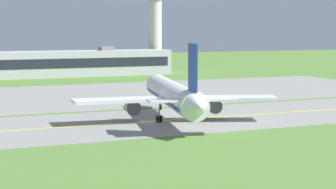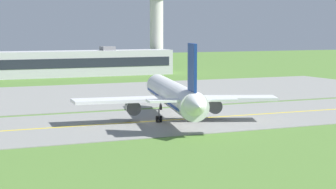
{
  "view_description": "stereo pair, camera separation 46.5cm",
  "coord_description": "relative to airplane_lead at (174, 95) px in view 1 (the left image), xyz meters",
  "views": [
    {
      "loc": [
        -38.63,
        -92.19,
        14.89
      ],
      "look_at": [
        4.49,
        1.9,
        4.0
      ],
      "focal_mm": 68.61,
      "sensor_mm": 36.0,
      "label": 1
    },
    {
      "loc": [
        -38.2,
        -92.38,
        14.89
      ],
      "look_at": [
        4.49,
        1.9,
        4.0
      ],
      "focal_mm": 68.61,
      "sensor_mm": 36.0,
      "label": 2
    }
  ],
  "objects": [
    {
      "name": "taxiway_strip",
      "position": [
        -4.36,
        0.57,
        -4.08
      ],
      "size": [
        240.0,
        28.0,
        0.1
      ],
      "primitive_type": "cube",
      "color": "gray",
      "rests_on": "ground"
    },
    {
      "name": "apron_pad",
      "position": [
        5.64,
        42.57,
        -4.08
      ],
      "size": [
        140.0,
        52.0,
        0.1
      ],
      "primitive_type": "cube",
      "color": "gray",
      "rests_on": "ground"
    },
    {
      "name": "control_tower",
      "position": [
        42.61,
        105.53,
        13.78
      ],
      "size": [
        7.6,
        7.6,
        30.03
      ],
      "color": "silver",
      "rests_on": "ground"
    },
    {
      "name": "taxiway_centreline",
      "position": [
        -4.36,
        0.57,
        -4.03
      ],
      "size": [
        220.0,
        0.6,
        0.01
      ],
      "primitive_type": "cube",
      "color": "yellow",
      "rests_on": "taxiway_strip"
    },
    {
      "name": "airplane_lead",
      "position": [
        0.0,
        0.0,
        0.0
      ],
      "size": [
        32.0,
        39.1,
        12.7
      ],
      "color": "white",
      "rests_on": "ground"
    },
    {
      "name": "ground_plane",
      "position": [
        -4.36,
        0.57,
        -4.13
      ],
      "size": [
        500.0,
        500.0,
        0.0
      ],
      "primitive_type": "plane",
      "color": "#517A33"
    },
    {
      "name": "terminal_building",
      "position": [
        9.04,
        97.24,
        -0.24
      ],
      "size": [
        67.22,
        9.55,
        8.94
      ],
      "color": "#B2B2B7",
      "rests_on": "ground"
    }
  ]
}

